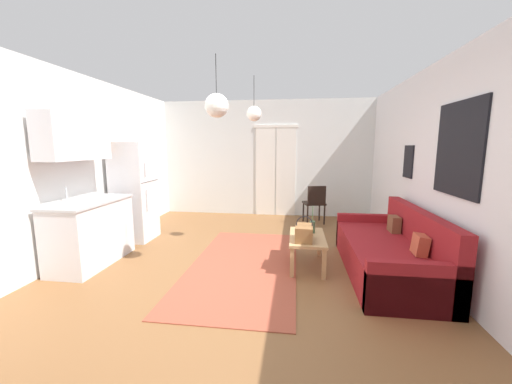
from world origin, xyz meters
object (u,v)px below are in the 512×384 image
at_px(bamboo_vase, 312,227).
at_px(handbag, 304,233).
at_px(pendant_lamp_near, 217,106).
at_px(couch, 392,254).
at_px(refrigerator, 134,192).
at_px(pendant_lamp_far, 254,114).
at_px(accent_chair, 315,202).
at_px(coffee_table, 307,240).

relative_size(bamboo_vase, handbag, 1.12).
height_order(bamboo_vase, pendant_lamp_near, pendant_lamp_near).
bearing_deg(couch, refrigerator, 167.02).
bearing_deg(pendant_lamp_far, accent_chair, 57.08).
height_order(couch, pendant_lamp_near, pendant_lamp_near).
bearing_deg(handbag, pendant_lamp_far, 131.61).
relative_size(accent_chair, pendant_lamp_far, 1.22).
height_order(couch, pendant_lamp_far, pendant_lamp_far).
xyz_separation_m(refrigerator, pendant_lamp_far, (2.12, -0.15, 1.27)).
distance_m(couch, refrigerator, 4.16).
bearing_deg(pendant_lamp_near, accent_chair, 63.93).
height_order(accent_chair, pendant_lamp_near, pendant_lamp_near).
xyz_separation_m(accent_chair, pendant_lamp_far, (-1.06, -1.64, 1.65)).
relative_size(bamboo_vase, accent_chair, 0.47).
bearing_deg(pendant_lamp_far, couch, -22.18).
distance_m(coffee_table, refrigerator, 3.09).
xyz_separation_m(handbag, pendant_lamp_near, (-1.06, -0.24, 1.57)).
bearing_deg(couch, pendant_lamp_far, 157.82).
bearing_deg(pendant_lamp_near, couch, 8.90).
xyz_separation_m(couch, refrigerator, (-4.02, 0.93, 0.58)).
height_order(bamboo_vase, pendant_lamp_far, pendant_lamp_far).
distance_m(pendant_lamp_near, pendant_lamp_far, 1.15).
xyz_separation_m(couch, pendant_lamp_far, (-1.89, 0.77, 1.85)).
height_order(handbag, pendant_lamp_far, pendant_lamp_far).
distance_m(couch, handbag, 1.16).
distance_m(couch, pendant_lamp_far, 2.76).
height_order(coffee_table, accent_chair, accent_chair).
bearing_deg(pendant_lamp_far, coffee_table, -39.17).
distance_m(bamboo_vase, pendant_lamp_far, 1.91).
bearing_deg(bamboo_vase, accent_chair, 85.56).
distance_m(bamboo_vase, refrigerator, 3.11).
xyz_separation_m(coffee_table, refrigerator, (-2.94, 0.82, 0.49)).
relative_size(handbag, refrigerator, 0.20).
xyz_separation_m(couch, coffee_table, (-1.07, 0.10, 0.10)).
bearing_deg(handbag, pendant_lamp_near, -166.97).
distance_m(refrigerator, pendant_lamp_far, 2.48).
distance_m(coffee_table, handbag, 0.26).
bearing_deg(couch, bamboo_vase, 165.10).
xyz_separation_m(refrigerator, pendant_lamp_near, (1.84, -1.27, 1.25)).
relative_size(coffee_table, pendant_lamp_far, 1.31).
xyz_separation_m(bamboo_vase, accent_chair, (0.17, 2.15, -0.04)).
xyz_separation_m(coffee_table, handbag, (-0.05, -0.20, 0.16)).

